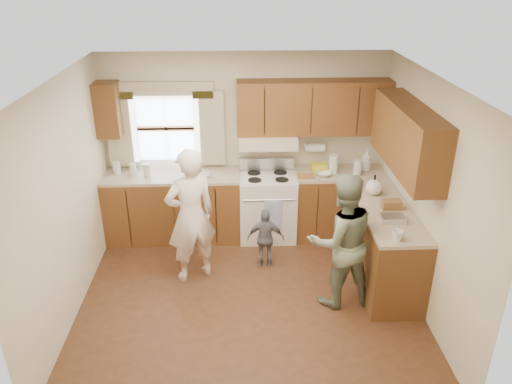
{
  "coord_description": "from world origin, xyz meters",
  "views": [
    {
      "loc": [
        -0.11,
        -4.72,
        3.53
      ],
      "look_at": [
        0.1,
        0.4,
        1.15
      ],
      "focal_mm": 35.0,
      "sensor_mm": 36.0,
      "label": 1
    }
  ],
  "objects_px": {
    "stove": "(267,205)",
    "woman_right": "(341,241)",
    "child": "(266,238)",
    "woman_left": "(191,216)"
  },
  "relations": [
    {
      "from": "woman_left",
      "to": "child",
      "type": "xyz_separation_m",
      "value": [
        0.89,
        0.21,
        -0.44
      ]
    },
    {
      "from": "stove",
      "to": "woman_left",
      "type": "distance_m",
      "value": 1.42
    },
    {
      "from": "stove",
      "to": "child",
      "type": "xyz_separation_m",
      "value": [
        -0.07,
        -0.78,
        -0.07
      ]
    },
    {
      "from": "woman_left",
      "to": "stove",
      "type": "bearing_deg",
      "value": -160.77
    },
    {
      "from": "stove",
      "to": "woman_right",
      "type": "xyz_separation_m",
      "value": [
        0.7,
        -1.54,
        0.31
      ]
    },
    {
      "from": "woman_right",
      "to": "child",
      "type": "relative_size",
      "value": 1.99
    },
    {
      "from": "woman_left",
      "to": "child",
      "type": "relative_size",
      "value": 2.12
    },
    {
      "from": "stove",
      "to": "woman_left",
      "type": "height_order",
      "value": "woman_left"
    },
    {
      "from": "woman_right",
      "to": "child",
      "type": "height_order",
      "value": "woman_right"
    },
    {
      "from": "stove",
      "to": "child",
      "type": "relative_size",
      "value": 1.36
    }
  ]
}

